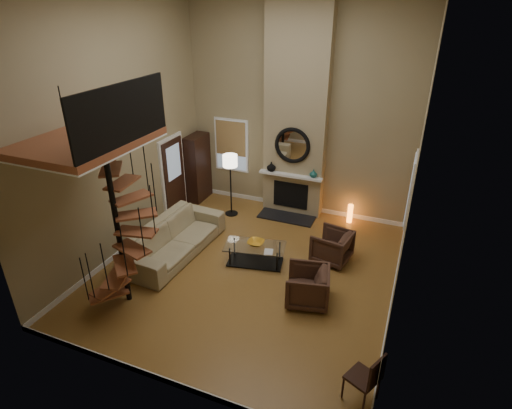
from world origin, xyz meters
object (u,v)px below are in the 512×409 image
at_px(armchair_far, 311,287).
at_px(floor_lamp, 230,166).
at_px(armchair_near, 335,247).
at_px(accent_lamp, 350,213).
at_px(hutch, 198,168).
at_px(side_chair, 368,377).
at_px(coffee_table, 255,252).
at_px(sofa, 175,237).

height_order(armchair_far, floor_lamp, floor_lamp).
relative_size(armchair_near, accent_lamp, 1.60).
distance_m(hutch, accent_lamp, 4.44).
xyz_separation_m(hutch, armchair_near, (4.41, -1.75, -0.60)).
distance_m(hutch, side_chair, 7.70).
xyz_separation_m(hutch, side_chair, (5.64, -5.22, -0.42)).
relative_size(armchair_far, coffee_table, 0.57).
bearing_deg(armchair_near, armchair_far, 6.14).
xyz_separation_m(armchair_far, accent_lamp, (0.08, 3.51, -0.10)).
distance_m(sofa, coffee_table, 1.89).
bearing_deg(sofa, armchair_near, -70.70).
distance_m(coffee_table, accent_lamp, 3.13).
relative_size(armchair_far, floor_lamp, 0.48).
bearing_deg(accent_lamp, armchair_near, -89.25).
distance_m(armchair_far, accent_lamp, 3.51).
bearing_deg(accent_lamp, armchair_far, -91.35).
bearing_deg(accent_lamp, side_chair, -76.93).
height_order(floor_lamp, side_chair, floor_lamp).
bearing_deg(coffee_table, side_chair, -43.68).
height_order(sofa, armchair_near, sofa).
bearing_deg(hutch, accent_lamp, 2.53).
xyz_separation_m(sofa, coffee_table, (1.87, 0.28, -0.11)).
bearing_deg(side_chair, coffee_table, 136.32).
relative_size(armchair_far, accent_lamp, 1.65).
distance_m(armchair_near, floor_lamp, 3.48).
bearing_deg(armchair_far, floor_lamp, -145.07).
height_order(hutch, accent_lamp, hutch).
distance_m(sofa, floor_lamp, 2.47).
bearing_deg(hutch, side_chair, -42.78).
relative_size(hutch, sofa, 0.69).
bearing_deg(sofa, floor_lamp, -6.94).
bearing_deg(floor_lamp, armchair_far, -42.53).
distance_m(sofa, armchair_near, 3.63).
bearing_deg(armchair_near, sofa, -63.30).
relative_size(hutch, side_chair, 2.09).
xyz_separation_m(coffee_table, side_chair, (2.84, -2.71, 0.24)).
bearing_deg(armchair_near, floor_lamp, -100.76).
bearing_deg(accent_lamp, coffee_table, -120.37).
distance_m(hutch, sofa, 2.99).
relative_size(armchair_near, armchair_far, 0.97).
height_order(coffee_table, accent_lamp, accent_lamp).
bearing_deg(coffee_table, armchair_near, 25.15).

